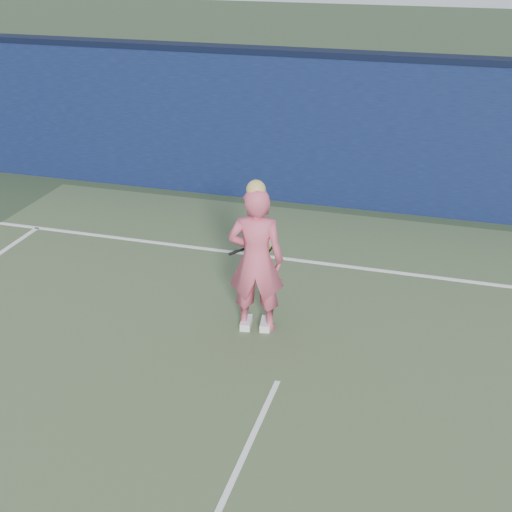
% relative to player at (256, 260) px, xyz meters
% --- Properties ---
extents(ground, '(80.00, 80.00, 0.00)m').
position_rel_player_xyz_m(ground, '(0.55, -2.03, -0.91)').
color(ground, '#2E4228').
rests_on(ground, ground).
extents(backstop_wall, '(24.00, 0.40, 2.50)m').
position_rel_player_xyz_m(backstop_wall, '(0.55, 4.47, 0.34)').
color(backstop_wall, '#0D103C').
rests_on(backstop_wall, ground).
extents(wall_cap, '(24.00, 0.42, 0.10)m').
position_rel_player_xyz_m(wall_cap, '(0.55, 4.47, 1.64)').
color(wall_cap, black).
rests_on(wall_cap, backstop_wall).
extents(player, '(0.72, 0.53, 1.89)m').
position_rel_player_xyz_m(player, '(0.00, 0.00, 0.00)').
color(player, '#D4526D').
rests_on(player, ground).
extents(racket, '(0.53, 0.35, 0.32)m').
position_rel_player_xyz_m(racket, '(-0.08, 0.49, -0.01)').
color(racket, black).
rests_on(racket, ground).
extents(court_lines, '(11.00, 12.04, 0.01)m').
position_rel_player_xyz_m(court_lines, '(0.55, -2.36, -0.90)').
color(court_lines, white).
rests_on(court_lines, court_surface).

